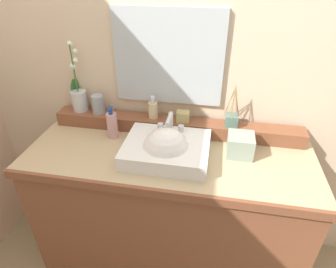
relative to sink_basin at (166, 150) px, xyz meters
The scene contains 13 objects.
floor 0.96m from the sink_basin, 76.11° to the left, with size 3.20×3.74×0.10m, color #9D8662.
wall_back 0.52m from the sink_basin, 88.95° to the left, with size 3.20×0.20×2.45m, color beige.
vanity_cabinet 0.48m from the sink_basin, 75.88° to the left, with size 1.50×0.57×0.87m.
back_ledge 0.25m from the sink_basin, 88.19° to the left, with size 1.41×0.11×0.08m, color brown.
sink_basin is the anchor object (origin of this frame).
potted_plant 0.65m from the sink_basin, 155.17° to the left, with size 0.11×0.11×0.40m.
soap_dispenser 0.29m from the sink_basin, 116.21° to the left, with size 0.05×0.06×0.13m.
tumbler_cup 0.53m from the sink_basin, 151.19° to the left, with size 0.07×0.07×0.11m, color #949DA6.
reed_diffuser 0.40m from the sink_basin, 37.54° to the left, with size 0.08×0.10×0.23m.
trinket_box 0.25m from the sink_basin, 77.88° to the left, with size 0.07×0.06×0.06m, color tan.
lotion_bottle 0.35m from the sink_basin, 158.74° to the left, with size 0.06×0.06×0.19m.
tissue_box 0.38m from the sink_basin, 13.91° to the left, with size 0.13×0.13×0.11m, color #90A391.
mirror 0.48m from the sink_basin, 98.83° to the left, with size 0.59×0.02×0.50m, color silver.
Camera 1 is at (0.21, -1.17, 1.74)m, focal length 30.35 mm.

